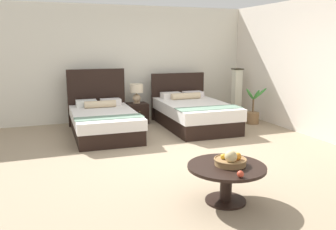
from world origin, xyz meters
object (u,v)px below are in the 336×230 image
coffee_table (226,175)px  floor_lamp_corner (237,93)px  loose_apple (240,174)px  fruit_bowl (231,160)px  potted_palm (253,114)px  nightstand (137,113)px  table_lamp (137,91)px  bed_near_corner (194,113)px  bed_near_window (104,121)px

coffee_table → floor_lamp_corner: bearing=57.7°
loose_apple → floor_lamp_corner: bearing=59.4°
loose_apple → floor_lamp_corner: size_ratio=0.06×
fruit_bowl → potted_palm: size_ratio=0.45×
nightstand → fruit_bowl: bearing=-91.4°
coffee_table → floor_lamp_corner: (2.75, 4.36, 0.27)m
coffee_table → loose_apple: loose_apple is taller
nightstand → table_lamp: table_lamp is taller
potted_palm → table_lamp: bearing=157.5°
bed_near_corner → nightstand: size_ratio=4.71×
fruit_bowl → loose_apple: (-0.09, -0.37, -0.03)m
table_lamp → floor_lamp_corner: 2.61m
bed_near_window → nightstand: (0.94, 0.82, -0.06)m
floor_lamp_corner → fruit_bowl: bearing=-121.8°
table_lamp → fruit_bowl: (-0.11, -4.52, -0.23)m
bed_near_window → potted_palm: 3.46m
bed_near_corner → loose_apple: bearing=-107.6°
bed_near_window → bed_near_corner: 2.02m
bed_near_window → floor_lamp_corner: bearing=11.1°
fruit_bowl → table_lamp: bearing=88.6°
potted_palm → fruit_bowl: bearing=-127.1°
fruit_bowl → loose_apple: 0.38m
table_lamp → potted_palm: bearing=-22.5°
bed_near_corner → bed_near_window: bearing=179.5°
nightstand → table_lamp: (0.00, 0.02, 0.52)m
nightstand → potted_palm: size_ratio=0.55×
bed_near_corner → fruit_bowl: bearing=-108.0°
bed_near_window → fruit_bowl: bearing=-77.3°
bed_near_window → floor_lamp_corner: size_ratio=1.73×
fruit_bowl → loose_apple: fruit_bowl is taller
bed_near_corner → coffee_table: bearing=-108.6°
bed_near_corner → potted_palm: bearing=-7.2°
fruit_bowl → nightstand: bearing=88.6°
bed_near_window → floor_lamp_corner: bed_near_window is taller
potted_palm → bed_near_corner: bearing=172.8°
bed_near_window → coffee_table: bed_near_window is taller
bed_near_corner → floor_lamp_corner: 1.71m
table_lamp → loose_apple: 4.90m
bed_near_window → loose_apple: bearing=-79.7°
loose_apple → coffee_table: bearing=82.4°
nightstand → fruit_bowl: (-0.11, -4.50, 0.28)m
bed_near_corner → coffee_table: (-1.23, -3.65, 0.03)m
loose_apple → potted_palm: size_ratio=0.09×
fruit_bowl → loose_apple: size_ratio=5.13×
loose_apple → floor_lamp_corner: 5.51m
bed_near_corner → fruit_bowl: 3.85m
floor_lamp_corner → coffee_table: bearing=-122.3°
table_lamp → fruit_bowl: table_lamp is taller
bed_near_window → fruit_bowl: 3.77m
coffee_table → loose_apple: 0.41m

